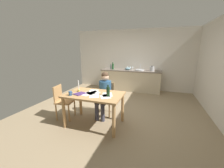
# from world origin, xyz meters

# --- Properties ---
(ground_plane) EXTENTS (5.20, 5.20, 0.04)m
(ground_plane) POSITION_xyz_m (0.00, 0.00, -0.02)
(ground_plane) COLOR #937F60
(wall_back) EXTENTS (5.20, 0.12, 2.60)m
(wall_back) POSITION_xyz_m (0.00, 2.60, 1.30)
(wall_back) COLOR silver
(wall_back) RESTS_ON ground
(kitchen_counter) EXTENTS (2.55, 0.64, 0.90)m
(kitchen_counter) POSITION_xyz_m (0.00, 2.24, 0.45)
(kitchen_counter) COLOR beige
(kitchen_counter) RESTS_ON ground
(dining_table) EXTENTS (1.31, 0.83, 0.77)m
(dining_table) POSITION_xyz_m (-0.23, -0.88, 0.65)
(dining_table) COLOR tan
(dining_table) RESTS_ON ground
(chair_at_table) EXTENTS (0.41, 0.41, 0.87)m
(chair_at_table) POSITION_xyz_m (-0.18, -0.23, 0.48)
(chair_at_table) COLOR tan
(chair_at_table) RESTS_ON ground
(person_seated) EXTENTS (0.32, 0.59, 1.19)m
(person_seated) POSITION_xyz_m (-0.18, -0.37, 0.68)
(person_seated) COLOR navy
(person_seated) RESTS_ON ground
(chair_side_empty) EXTENTS (0.46, 0.46, 0.87)m
(chair_side_empty) POSITION_xyz_m (-1.14, -0.84, 0.49)
(chair_side_empty) COLOR tan
(chair_side_empty) RESTS_ON ground
(coffee_mug) EXTENTS (0.11, 0.07, 0.09)m
(coffee_mug) POSITION_xyz_m (-0.67, -1.15, 0.82)
(coffee_mug) COLOR #33598C
(coffee_mug) RESTS_ON dining_table
(candlestick) EXTENTS (0.06, 0.06, 0.28)m
(candlestick) POSITION_xyz_m (-0.66, -0.84, 0.85)
(candlestick) COLOR gold
(candlestick) RESTS_ON dining_table
(book_magazine) EXTENTS (0.26, 0.29, 0.02)m
(book_magazine) POSITION_xyz_m (-0.54, -0.99, 0.78)
(book_magazine) COLOR #472C63
(book_magazine) RESTS_ON dining_table
(paper_letter) EXTENTS (0.34, 0.36, 0.00)m
(paper_letter) POSITION_xyz_m (0.08, -0.97, 0.77)
(paper_letter) COLOR white
(paper_letter) RESTS_ON dining_table
(paper_bill) EXTENTS (0.22, 0.31, 0.00)m
(paper_bill) POSITION_xyz_m (-0.35, -0.71, 0.77)
(paper_bill) COLOR white
(paper_bill) RESTS_ON dining_table
(paper_envelope) EXTENTS (0.26, 0.33, 0.00)m
(paper_envelope) POSITION_xyz_m (-0.39, -0.93, 0.77)
(paper_envelope) COLOR white
(paper_envelope) RESTS_ON dining_table
(paper_receipt) EXTENTS (0.33, 0.36, 0.00)m
(paper_receipt) POSITION_xyz_m (-0.29, -0.81, 0.77)
(paper_receipt) COLOR white
(paper_receipt) RESTS_ON dining_table
(paper_notice) EXTENTS (0.31, 0.36, 0.00)m
(paper_notice) POSITION_xyz_m (-0.17, -0.99, 0.77)
(paper_notice) COLOR white
(paper_notice) RESTS_ON dining_table
(paper_flyer) EXTENTS (0.31, 0.35, 0.00)m
(paper_flyer) POSITION_xyz_m (0.08, -0.84, 0.77)
(paper_flyer) COLOR white
(paper_flyer) RESTS_ON dining_table
(wine_bottle_on_table) EXTENTS (0.08, 0.08, 0.25)m
(wine_bottle_on_table) POSITION_xyz_m (0.13, -0.92, 0.87)
(wine_bottle_on_table) COLOR black
(wine_bottle_on_table) RESTS_ON dining_table
(sink_unit) EXTENTS (0.36, 0.36, 0.24)m
(sink_unit) POSITION_xyz_m (0.38, 2.24, 0.92)
(sink_unit) COLOR #B2B7BC
(sink_unit) RESTS_ON kitchen_counter
(bottle_oil) EXTENTS (0.07, 0.07, 0.24)m
(bottle_oil) POSITION_xyz_m (-0.88, 2.17, 1.00)
(bottle_oil) COLOR #8C999E
(bottle_oil) RESTS_ON kitchen_counter
(bottle_vinegar) EXTENTS (0.08, 0.08, 0.32)m
(bottle_vinegar) POSITION_xyz_m (-0.77, 2.14, 1.03)
(bottle_vinegar) COLOR #194C23
(bottle_vinegar) RESTS_ON kitchen_counter
(mixing_bowl) EXTENTS (0.24, 0.24, 0.11)m
(mixing_bowl) POSITION_xyz_m (-0.13, 2.23, 0.95)
(mixing_bowl) COLOR #668C99
(mixing_bowl) RESTS_ON kitchen_counter
(stovetop_kettle) EXTENTS (0.18, 0.18, 0.22)m
(stovetop_kettle) POSITION_xyz_m (0.88, 2.24, 1.00)
(stovetop_kettle) COLOR #B7BABF
(stovetop_kettle) RESTS_ON kitchen_counter
(wine_glass_near_sink) EXTENTS (0.07, 0.07, 0.15)m
(wine_glass_near_sink) POSITION_xyz_m (0.05, 2.39, 1.01)
(wine_glass_near_sink) COLOR silver
(wine_glass_near_sink) RESTS_ON kitchen_counter
(wine_glass_by_kettle) EXTENTS (0.07, 0.07, 0.15)m
(wine_glass_by_kettle) POSITION_xyz_m (-0.05, 2.39, 1.01)
(wine_glass_by_kettle) COLOR silver
(wine_glass_by_kettle) RESTS_ON kitchen_counter
(wine_glass_back_left) EXTENTS (0.07, 0.07, 0.15)m
(wine_glass_back_left) POSITION_xyz_m (-0.17, 2.39, 1.01)
(wine_glass_back_left) COLOR silver
(wine_glass_back_left) RESTS_ON kitchen_counter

